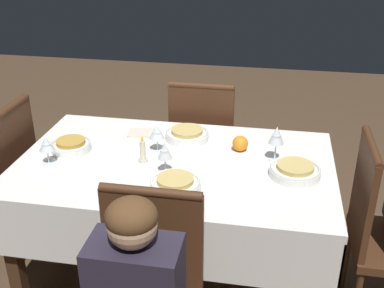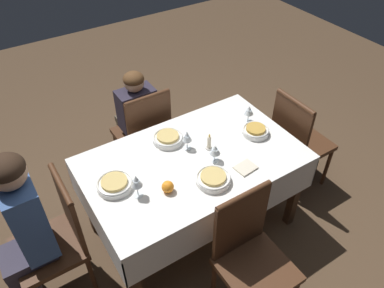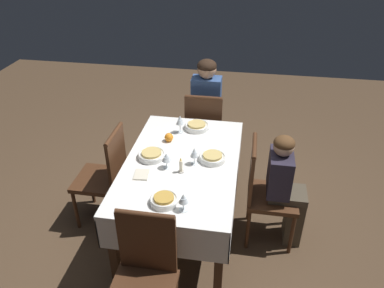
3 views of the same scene
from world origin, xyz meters
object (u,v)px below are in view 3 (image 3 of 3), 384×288
dining_table (182,170)px  wine_glass_north (194,153)px  chair_west (204,128)px  bowl_south (152,155)px  orange_fruit (169,137)px  bowl_north (212,157)px  chair_north (264,189)px  bowl_west (197,126)px  wine_glass_south (167,158)px  person_child_dark (286,186)px  candle_centerpiece (181,167)px  wine_glass_east (183,199)px  chair_east (144,276)px  person_adult_denim (207,106)px  bowl_east (164,200)px  wine_glass_west (180,120)px  napkin_red_folded (141,175)px  chair_south (106,173)px

dining_table → wine_glass_north: (0.02, 0.11, 0.20)m
dining_table → wine_glass_north: size_ratio=9.79×
chair_west → bowl_south: 1.03m
orange_fruit → bowl_north: bearing=60.2°
chair_west → chair_north: 1.12m
bowl_west → wine_glass_south: 0.67m
person_child_dark → bowl_north: size_ratio=4.72×
chair_north → candle_centerpiece: chair_north is taller
wine_glass_south → orange_fruit: wine_glass_south is taller
wine_glass_north → wine_glass_east: 0.55m
wine_glass_east → bowl_north: bearing=169.0°
chair_west → wine_glass_south: (1.07, -0.16, 0.32)m
chair_east → wine_glass_north: size_ratio=6.19×
chair_east → wine_glass_south: chair_east is taller
person_child_dark → person_adult_denim: bearing=36.3°
wine_glass_east → orange_fruit: 0.91m
dining_table → bowl_east: 0.54m
chair_north → candle_centerpiece: 0.74m
person_child_dark → bowl_west: 0.98m
wine_glass_south → bowl_north: bearing=115.4°
wine_glass_west → bowl_east: wine_glass_west is taller
wine_glass_west → wine_glass_north: (0.48, 0.21, -0.02)m
chair_west → wine_glass_east: (1.53, 0.06, 0.32)m
bowl_south → napkin_red_folded: (0.25, -0.02, -0.02)m
dining_table → bowl_south: bearing=-92.4°
person_child_dark → wine_glass_east: bearing=129.9°
bowl_north → orange_fruit: orange_fruit is taller
wine_glass_north → wine_glass_south: bearing=-66.8°
wine_glass_west → wine_glass_south: wine_glass_west is taller
dining_table → bowl_north: (-0.05, 0.24, 0.12)m
bowl_north → bowl_east: (0.58, -0.27, 0.00)m
bowl_west → wine_glass_east: (1.12, 0.08, 0.07)m
candle_centerpiece → wine_glass_north: bearing=146.3°
bowl_south → chair_east: bearing=11.1°
chair_east → candle_centerpiece: size_ratio=7.24×
chair_west → candle_centerpiece: 1.14m
wine_glass_east → candle_centerpiece: wine_glass_east is taller
wine_glass_west → orange_fruit: bearing=-21.7°
chair_south → person_adult_denim: size_ratio=0.76×
wine_glass_north → dining_table: bearing=-100.8°
candle_centerpiece → bowl_east: bearing=-7.2°
chair_south → wine_glass_east: 1.05m
chair_north → candle_centerpiece: size_ratio=7.24×
bowl_west → wine_glass_north: size_ratio=1.50×
napkin_red_folded → wine_glass_west: bearing=166.5°
bowl_east → napkin_red_folded: bearing=-139.5°
chair_south → orange_fruit: chair_south is taller
person_adult_denim → person_child_dark: bearing=126.3°
chair_east → wine_glass_east: chair_east is taller
bowl_south → candle_centerpiece: candle_centerpiece is taller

